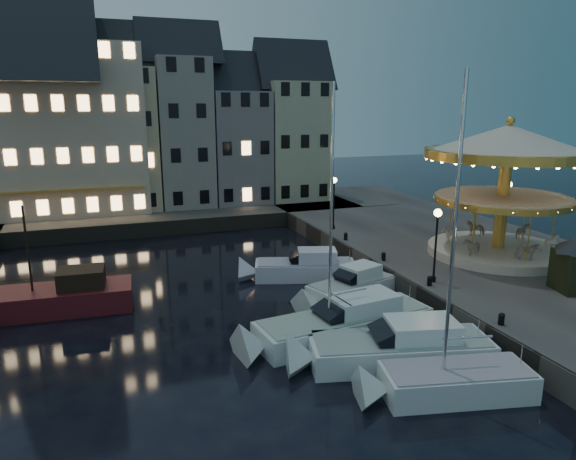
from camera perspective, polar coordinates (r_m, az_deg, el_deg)
name	(u,v)px	position (r m, az deg, el deg)	size (l,w,h in m)	color
ground	(323,328)	(26.48, 3.87, -10.81)	(160.00, 160.00, 0.00)	black
quay_east	(472,257)	(38.18, 19.79, -2.83)	(16.00, 56.00, 1.30)	#474442
quay_north	(128,217)	(51.13, -17.32, 1.40)	(44.00, 12.00, 1.30)	#474442
quaywall_e	(371,269)	(33.78, 9.19, -4.28)	(0.15, 44.00, 1.30)	#47423A
quaywall_n	(156,229)	(45.39, -14.43, 0.09)	(48.00, 0.15, 1.30)	#47423A
streetlamp_b	(436,235)	(29.45, 16.17, -0.52)	(0.44, 0.44, 4.17)	black
streetlamp_c	(334,196)	(40.89, 5.12, 3.83)	(0.44, 0.44, 4.17)	black
streetlamp_d	(508,201)	(41.83, 23.22, 3.00)	(0.44, 0.44, 4.17)	black
bollard_a	(501,318)	(25.41, 22.63, -9.04)	(0.30, 0.30, 0.57)	black
bollard_b	(430,280)	(29.39, 15.47, -5.41)	(0.30, 0.30, 0.57)	black
bollard_c	(384,256)	(33.38, 10.57, -2.86)	(0.30, 0.30, 0.57)	black
bollard_d	(346,236)	(38.04, 6.43, -0.66)	(0.30, 0.30, 0.57)	black
townhouse_nb	(52,136)	(52.29, -24.75, 9.49)	(6.16, 8.00, 13.80)	tan
townhouse_nc	(121,129)	(52.12, -18.07, 10.60)	(6.82, 8.00, 14.80)	tan
townhouse_nd	(182,123)	(52.61, -11.73, 11.55)	(5.50, 8.00, 15.80)	gray
townhouse_ne	(236,137)	(53.73, -5.81, 10.19)	(6.16, 8.00, 12.80)	slate
townhouse_nf	(291,132)	(55.48, 0.36, 10.89)	(6.82, 8.00, 13.80)	#AEAA89
hotel_corner	(51,119)	(52.23, -24.86, 11.13)	(17.60, 9.00, 16.80)	beige
motorboat_a	(442,384)	(21.45, 16.77, -16.02)	(6.86, 3.50, 11.31)	silver
motorboat_b	(391,350)	(23.29, 11.36, -12.90)	(8.96, 4.49, 2.15)	silver
motorboat_c	(338,325)	(25.25, 5.55, -10.41)	(9.96, 3.73, 13.18)	silver
motorboat_d	(347,290)	(29.85, 6.56, -6.66)	(6.53, 3.86, 2.15)	silver
motorboat_e	(299,269)	(33.36, 1.19, -4.36)	(7.47, 4.19, 2.15)	silver
red_fishing_boat	(58,299)	(30.88, -24.21, -6.98)	(8.31, 3.30, 6.15)	#57141B
carousel	(506,166)	(35.78, 23.07, 6.61)	(10.30, 10.30, 9.01)	beige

